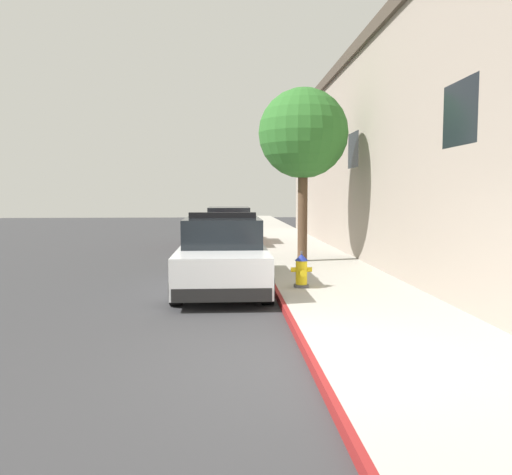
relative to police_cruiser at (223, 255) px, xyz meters
name	(u,v)px	position (x,y,z in m)	size (l,w,h in m)	color
ground_plane	(114,265)	(-3.42, 4.68, -0.84)	(32.18, 60.00, 0.20)	#353538
sidewalk_pavement	(306,258)	(2.58, 4.68, -0.67)	(2.88, 60.00, 0.14)	#ADA89E
curb_painted_edge	(259,258)	(1.10, 4.68, -0.67)	(0.08, 60.00, 0.14)	maroon
storefront_building	(466,155)	(7.63, 4.57, 2.58)	(7.44, 26.23, 6.63)	gray
police_cruiser	(223,255)	(0.00, 0.00, 0.00)	(1.94, 4.84, 1.68)	white
parked_car_silver_ahead	(229,227)	(0.18, 9.39, 0.00)	(1.94, 4.84, 1.56)	maroon
fire_hydrant	(301,271)	(1.65, -0.76, -0.25)	(0.44, 0.40, 0.76)	#4C4C51
street_tree	(303,134)	(2.29, 3.46, 3.05)	(2.56, 2.56, 4.96)	brown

